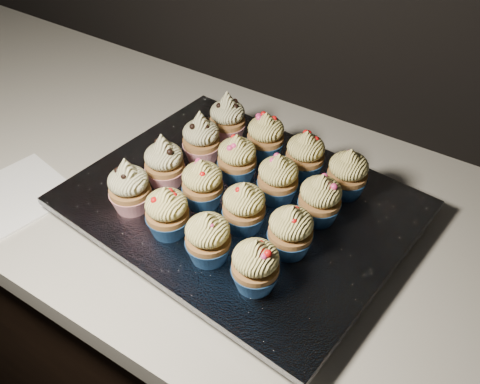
{
  "coord_description": "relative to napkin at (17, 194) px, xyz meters",
  "views": [
    {
      "loc": [
        0.5,
        1.16,
        1.49
      ],
      "look_at": [
        0.17,
        1.67,
        0.95
      ],
      "focal_mm": 40.0,
      "sensor_mm": 36.0,
      "label": 1
    }
  ],
  "objects": [
    {
      "name": "cupcake_6",
      "position": [
        0.37,
        0.12,
        0.07
      ],
      "size": [
        0.06,
        0.06,
        0.08
      ],
      "color": "navy",
      "rests_on": "foil_lining"
    },
    {
      "name": "cupcake_1",
      "position": [
        0.29,
        0.05,
        0.07
      ],
      "size": [
        0.06,
        0.06,
        0.08
      ],
      "color": "navy",
      "rests_on": "foil_lining"
    },
    {
      "name": "napkin",
      "position": [
        0.0,
        0.0,
        0.0
      ],
      "size": [
        0.18,
        0.18,
        0.0
      ],
      "primitive_type": "cube",
      "rotation": [
        0.0,
        0.0,
        -0.19
      ],
      "color": "white",
      "rests_on": "worktop"
    },
    {
      "name": "cupcake_2",
      "position": [
        0.36,
        0.04,
        0.07
      ],
      "size": [
        0.06,
        0.06,
        0.08
      ],
      "color": "navy",
      "rests_on": "foil_lining"
    },
    {
      "name": "cupcake_8",
      "position": [
        0.22,
        0.21,
        0.07
      ],
      "size": [
        0.06,
        0.06,
        0.1
      ],
      "color": "#A7172C",
      "rests_on": "foil_lining"
    },
    {
      "name": "worktop",
      "position": [
        0.17,
        0.2,
        -0.02
      ],
      "size": [
        2.44,
        0.64,
        0.04
      ],
      "primitive_type": "cube",
      "color": "beige",
      "rests_on": "cabinet"
    },
    {
      "name": "cabinet",
      "position": [
        0.17,
        0.2,
        -0.47
      ],
      "size": [
        2.4,
        0.6,
        0.86
      ],
      "primitive_type": "cube",
      "color": "black",
      "rests_on": "ground"
    },
    {
      "name": "cupcake_4",
      "position": [
        0.21,
        0.13,
        0.07
      ],
      "size": [
        0.06,
        0.06,
        0.1
      ],
      "color": "#A7172C",
      "rests_on": "foil_lining"
    },
    {
      "name": "cupcake_3",
      "position": [
        0.44,
        0.03,
        0.07
      ],
      "size": [
        0.06,
        0.06,
        0.08
      ],
      "color": "navy",
      "rests_on": "foil_lining"
    },
    {
      "name": "cupcake_7",
      "position": [
        0.45,
        0.11,
        0.07
      ],
      "size": [
        0.06,
        0.06,
        0.08
      ],
      "color": "navy",
      "rests_on": "foil_lining"
    },
    {
      "name": "foil_lining",
      "position": [
        0.33,
        0.16,
        0.03
      ],
      "size": [
        0.53,
        0.43,
        0.01
      ],
      "primitive_type": "cube",
      "rotation": [
        0.0,
        0.0,
        -0.09
      ],
      "color": "silver",
      "rests_on": "baking_tray"
    },
    {
      "name": "cupcake_11",
      "position": [
        0.45,
        0.19,
        0.07
      ],
      "size": [
        0.06,
        0.06,
        0.08
      ],
      "color": "navy",
      "rests_on": "foil_lining"
    },
    {
      "name": "cupcake_5",
      "position": [
        0.29,
        0.13,
        0.07
      ],
      "size": [
        0.06,
        0.06,
        0.08
      ],
      "color": "navy",
      "rests_on": "foil_lining"
    },
    {
      "name": "cupcake_0",
      "position": [
        0.21,
        0.06,
        0.07
      ],
      "size": [
        0.06,
        0.06,
        0.1
      ],
      "color": "#A7172C",
      "rests_on": "foil_lining"
    },
    {
      "name": "baking_tray",
      "position": [
        0.33,
        0.16,
        0.01
      ],
      "size": [
        0.49,
        0.39,
        0.02
      ],
      "primitive_type": "cube",
      "rotation": [
        0.0,
        0.0,
        -0.09
      ],
      "color": "black",
      "rests_on": "worktop"
    },
    {
      "name": "cupcake_12",
      "position": [
        0.23,
        0.29,
        0.07
      ],
      "size": [
        0.06,
        0.06,
        0.1
      ],
      "color": "#A7172C",
      "rests_on": "foil_lining"
    },
    {
      "name": "cupcake_9",
      "position": [
        0.3,
        0.2,
        0.07
      ],
      "size": [
        0.06,
        0.06,
        0.08
      ],
      "color": "navy",
      "rests_on": "foil_lining"
    },
    {
      "name": "cupcake_15",
      "position": [
        0.46,
        0.27,
        0.07
      ],
      "size": [
        0.06,
        0.06,
        0.08
      ],
      "color": "navy",
      "rests_on": "foil_lining"
    },
    {
      "name": "cupcake_14",
      "position": [
        0.39,
        0.27,
        0.07
      ],
      "size": [
        0.06,
        0.06,
        0.08
      ],
      "color": "navy",
      "rests_on": "foil_lining"
    },
    {
      "name": "cupcake_10",
      "position": [
        0.38,
        0.2,
        0.07
      ],
      "size": [
        0.06,
        0.06,
        0.08
      ],
      "color": "navy",
      "rests_on": "foil_lining"
    },
    {
      "name": "cupcake_13",
      "position": [
        0.31,
        0.28,
        0.07
      ],
      "size": [
        0.06,
        0.06,
        0.08
      ],
      "color": "navy",
      "rests_on": "foil_lining"
    }
  ]
}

